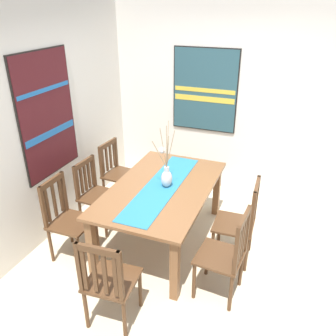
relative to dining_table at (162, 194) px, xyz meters
name	(u,v)px	position (x,y,z in m)	size (l,w,h in m)	color
ground_plane	(194,263)	(-0.24, -0.48, -0.65)	(6.40, 6.40, 0.03)	beige
wall_back	(39,126)	(-0.24, 1.38, 0.71)	(6.40, 0.12, 2.70)	silver
wall_side	(238,101)	(1.62, -0.48, 0.71)	(0.12, 6.40, 2.70)	silver
dining_table	(162,194)	(0.00, 0.00, 0.00)	(1.75, 1.06, 0.73)	brown
table_runner	(162,186)	(0.00, 0.00, 0.10)	(1.61, 0.36, 0.01)	#236B93
centerpiece_vase	(166,175)	(0.02, -0.04, 0.24)	(0.25, 0.25, 0.73)	silver
chair_0	(118,172)	(0.61, 0.91, -0.17)	(0.45, 0.45, 0.89)	#4C301C
chair_1	(227,254)	(-0.57, -0.88, -0.14)	(0.45, 0.45, 0.95)	#4C301C
chair_2	(109,281)	(-1.26, -0.02, -0.15)	(0.45, 0.45, 0.94)	#4C301C
chair_3	(95,193)	(-0.01, 0.88, -0.17)	(0.44, 0.44, 0.88)	#4C301C
chair_4	(67,218)	(-0.61, 0.87, -0.16)	(0.42, 0.42, 0.94)	#4C301C
chair_5	(240,221)	(0.00, -0.90, -0.14)	(0.43, 0.43, 0.97)	#4C301C
painting_on_back_wall	(47,115)	(-0.16, 1.31, 0.82)	(0.89, 0.05, 1.39)	black
painting_on_side_wall	(205,90)	(1.56, -0.02, 0.83)	(0.05, 0.92, 1.16)	black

